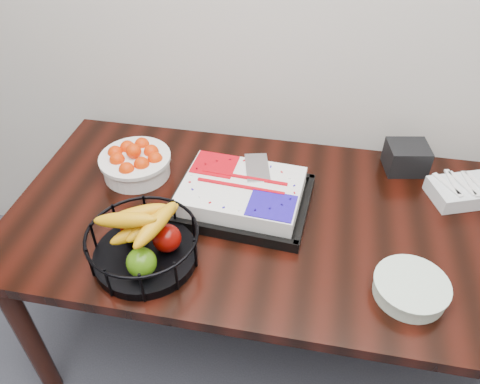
% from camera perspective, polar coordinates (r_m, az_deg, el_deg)
% --- Properties ---
extents(table, '(1.80, 0.90, 0.75)m').
position_cam_1_polar(table, '(1.63, 4.27, -5.17)').
color(table, black).
rests_on(table, ground).
extents(cake_tray, '(0.48, 0.39, 0.09)m').
position_cam_1_polar(cake_tray, '(1.59, 0.22, -0.32)').
color(cake_tray, black).
rests_on(cake_tray, table).
extents(tangerine_bowl, '(0.26, 0.26, 0.16)m').
position_cam_1_polar(tangerine_bowl, '(1.74, -12.69, 4.02)').
color(tangerine_bowl, white).
rests_on(tangerine_bowl, table).
extents(fruit_basket, '(0.33, 0.33, 0.18)m').
position_cam_1_polar(fruit_basket, '(1.41, -11.70, -6.08)').
color(fruit_basket, black).
rests_on(fruit_basket, table).
extents(plate_stack, '(0.21, 0.21, 0.05)m').
position_cam_1_polar(plate_stack, '(1.42, 20.07, -10.98)').
color(plate_stack, white).
rests_on(plate_stack, table).
extents(fork_bag, '(0.26, 0.21, 0.06)m').
position_cam_1_polar(fork_bag, '(1.79, 25.63, 0.14)').
color(fork_bag, silver).
rests_on(fork_bag, table).
extents(napkin_box, '(0.17, 0.15, 0.10)m').
position_cam_1_polar(napkin_box, '(1.84, 19.61, 3.98)').
color(napkin_box, black).
rests_on(napkin_box, table).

